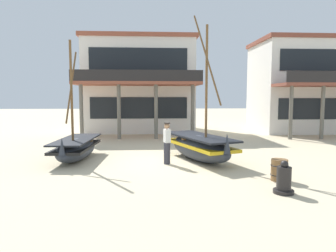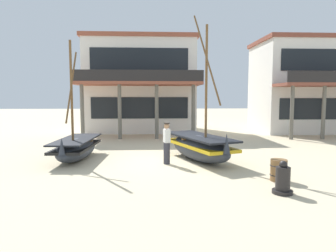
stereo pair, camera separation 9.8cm
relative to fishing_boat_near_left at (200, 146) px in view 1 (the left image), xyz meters
The scene contains 8 objects.
ground_plane 1.43m from the fishing_boat_near_left, behind, with size 120.00×120.00×0.00m, color beige.
fishing_boat_near_left is the anchor object (origin of this frame).
fishing_boat_centre_large 5.32m from the fishing_boat_near_left, behind, with size 1.51×3.90×5.00m.
fisherman_by_hull 1.58m from the fishing_boat_near_left, 156.55° to the right, with size 0.29×0.40×1.68m.
capstan_winch 4.84m from the fishing_boat_near_left, 70.31° to the right, with size 0.57×0.57×0.93m.
wooden_barrel 3.89m from the fishing_boat_near_left, 58.07° to the right, with size 0.56×0.56×0.70m.
harbor_building_main 12.68m from the fishing_boat_near_left, 103.64° to the left, with size 8.67×8.45×7.32m.
harbor_building_annex 14.96m from the fishing_boat_near_left, 46.83° to the left, with size 7.59×7.76×7.15m.
Camera 1 is at (-0.82, -12.45, 2.68)m, focal length 32.07 mm.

